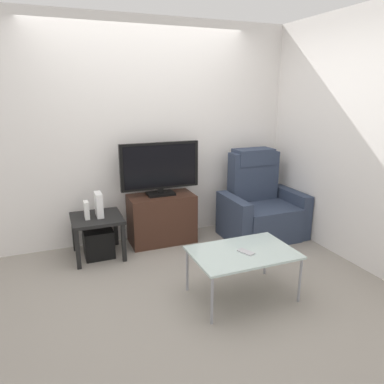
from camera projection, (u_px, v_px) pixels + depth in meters
name	position (u px, v px, depth m)	size (l,w,h in m)	color
ground_plane	(176.00, 275.00, 3.62)	(6.40, 6.40, 0.00)	gray
wall_back	(144.00, 133.00, 4.27)	(6.40, 0.06, 2.60)	silver
wall_side	(337.00, 137.00, 3.94)	(0.06, 4.48, 2.60)	silver
tv_stand	(162.00, 219.00, 4.35)	(0.78, 0.41, 0.59)	#3D2319
television	(160.00, 168.00, 4.20)	(0.94, 0.20, 0.63)	black
recliner_armchair	(260.00, 207.00, 4.55)	(0.98, 0.78, 1.08)	#2D384C
side_table	(97.00, 223.00, 3.94)	(0.54, 0.54, 0.46)	black
subwoofer_box	(99.00, 243.00, 4.01)	(0.31, 0.31, 0.31)	black
book_upright	(87.00, 210.00, 3.84)	(0.05, 0.12, 0.19)	white
game_console	(99.00, 205.00, 3.91)	(0.07, 0.20, 0.26)	white
coffee_table	(243.00, 254.00, 3.15)	(0.90, 0.60, 0.44)	#B2C6C1
cell_phone	(246.00, 252.00, 3.12)	(0.07, 0.15, 0.01)	#B7B7BC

